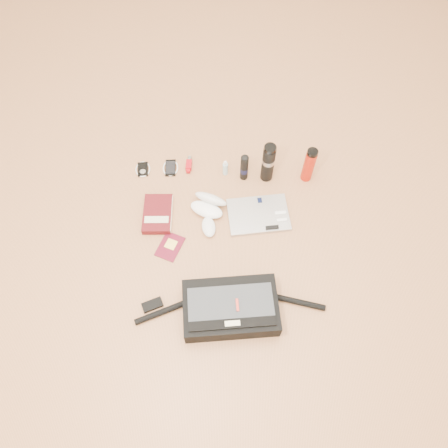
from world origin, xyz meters
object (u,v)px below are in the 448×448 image
(messenger_bag, at_px, (230,308))
(book, at_px, (158,214))
(laptop, at_px, (259,215))
(thermos_red, at_px, (309,165))
(thermos_black, at_px, (268,163))

(messenger_bag, bearing_deg, book, 121.27)
(laptop, height_order, thermos_red, thermos_red)
(laptop, xyz_separation_m, thermos_red, (0.26, 0.24, 0.10))
(messenger_bag, height_order, thermos_red, thermos_red)
(book, bearing_deg, thermos_black, 23.33)
(messenger_bag, relative_size, book, 3.91)
(messenger_bag, distance_m, thermos_black, 0.77)
(messenger_bag, height_order, book, messenger_bag)
(messenger_bag, xyz_separation_m, thermos_black, (0.19, 0.74, 0.07))
(messenger_bag, xyz_separation_m, book, (-0.37, 0.49, -0.03))
(thermos_red, bearing_deg, thermos_black, -179.92)
(messenger_bag, relative_size, thermos_red, 3.87)
(book, relative_size, thermos_red, 0.99)
(book, bearing_deg, thermos_red, 17.15)
(laptop, xyz_separation_m, thermos_black, (0.05, 0.24, 0.12))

